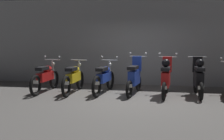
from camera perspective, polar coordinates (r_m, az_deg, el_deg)
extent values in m
plane|color=#565451|center=(7.45, 4.35, -6.56)|extent=(80.00, 80.00, 0.00)
cube|color=gray|center=(9.87, 5.83, 6.15)|extent=(16.00, 0.30, 3.22)
torus|color=black|center=(9.32, -12.58, -1.95)|extent=(0.12, 0.65, 0.65)
torus|color=black|center=(8.18, -16.42, -3.29)|extent=(0.12, 0.65, 0.65)
cube|color=red|center=(8.72, -14.41, -1.35)|extent=(0.26, 0.84, 0.28)
ellipsoid|color=red|center=(8.83, -14.00, 0.21)|extent=(0.28, 0.45, 0.22)
cube|color=black|center=(8.52, -15.02, 0.35)|extent=(0.27, 0.53, 0.10)
cylinder|color=#B7BABF|center=(9.15, -12.97, 2.22)|extent=(0.56, 0.06, 0.04)
sphere|color=#B7BABF|center=(9.26, -14.44, 2.85)|extent=(0.07, 0.07, 0.07)
sphere|color=#B7BABF|center=(9.03, -11.49, 2.84)|extent=(0.07, 0.07, 0.07)
cylinder|color=#B7BABF|center=(9.23, -12.77, -0.04)|extent=(0.06, 0.16, 0.65)
sphere|color=silver|center=(9.21, -12.81, 1.32)|extent=(0.12, 0.12, 0.12)
cube|color=white|center=(8.18, -16.35, -2.57)|extent=(0.16, 0.02, 0.10)
torus|color=black|center=(9.00, -7.02, -2.16)|extent=(0.11, 0.65, 0.65)
torus|color=black|center=(7.79, -10.00, -3.61)|extent=(0.11, 0.65, 0.65)
cube|color=gold|center=(8.36, -8.43, -1.54)|extent=(0.24, 0.84, 0.28)
ellipsoid|color=gold|center=(8.48, -8.10, 0.08)|extent=(0.27, 0.45, 0.22)
cube|color=black|center=(8.15, -8.89, 0.22)|extent=(0.25, 0.53, 0.10)
cylinder|color=#B7BABF|center=(8.82, -7.30, 2.18)|extent=(0.56, 0.05, 0.04)
cylinder|color=#B7BABF|center=(8.90, -7.16, -0.17)|extent=(0.06, 0.16, 0.65)
sphere|color=silver|center=(8.88, -7.18, 1.24)|extent=(0.12, 0.12, 0.12)
cube|color=white|center=(7.80, -9.95, -2.85)|extent=(0.16, 0.02, 0.10)
torus|color=black|center=(8.88, -0.37, -2.22)|extent=(0.18, 0.66, 0.65)
torus|color=black|center=(7.67, -3.41, -3.67)|extent=(0.18, 0.66, 0.65)
cube|color=#1E389E|center=(8.24, -1.78, -1.59)|extent=(0.34, 0.86, 0.28)
ellipsoid|color=#1E389E|center=(8.36, -1.43, 0.05)|extent=(0.32, 0.47, 0.22)
cube|color=black|center=(8.04, -2.22, 0.20)|extent=(0.31, 0.55, 0.10)
cylinder|color=#B7BABF|center=(8.70, -0.59, 2.17)|extent=(0.56, 0.12, 0.04)
sphere|color=#B7BABF|center=(8.78, -2.20, 2.86)|extent=(0.07, 0.07, 0.07)
sphere|color=#B7BABF|center=(8.61, 1.06, 2.79)|extent=(0.07, 0.07, 0.07)
cylinder|color=#B7BABF|center=(8.79, -0.48, -0.21)|extent=(0.08, 0.17, 0.65)
sphere|color=silver|center=(8.76, -0.48, 1.22)|extent=(0.12, 0.12, 0.12)
cube|color=white|center=(7.68, -3.34, -2.90)|extent=(0.16, 0.03, 0.10)
torus|color=black|center=(8.68, 5.79, -2.87)|extent=(0.18, 0.54, 0.53)
torus|color=black|center=(7.58, 3.78, -4.27)|extent=(0.18, 0.54, 0.53)
cube|color=#1E389E|center=(8.08, 4.87, -1.64)|extent=(0.34, 0.76, 0.44)
cube|color=#1E389E|center=(8.37, 5.48, 1.40)|extent=(0.30, 0.16, 0.48)
cube|color=black|center=(7.89, 4.61, 0.50)|extent=(0.32, 0.55, 0.10)
cylinder|color=#B7BABF|center=(8.48, 5.72, 2.96)|extent=(0.56, 0.13, 0.04)
sphere|color=#B7BABF|center=(8.54, 4.02, 3.68)|extent=(0.07, 0.07, 0.07)
sphere|color=#B7BABF|center=(8.42, 7.45, 3.59)|extent=(0.07, 0.07, 0.07)
cylinder|color=#B7BABF|center=(8.57, 5.75, -0.15)|extent=(0.08, 0.15, 0.85)
sphere|color=silver|center=(8.54, 5.78, 1.98)|extent=(0.12, 0.12, 0.12)
cube|color=white|center=(7.58, 3.83, -3.49)|extent=(0.16, 0.04, 0.10)
torus|color=black|center=(8.56, 12.00, -3.12)|extent=(0.15, 0.54, 0.53)
torus|color=black|center=(7.43, 11.29, -4.61)|extent=(0.15, 0.54, 0.53)
cube|color=red|center=(7.95, 11.72, -1.90)|extent=(0.31, 0.76, 0.44)
cube|color=red|center=(8.24, 11.99, 1.20)|extent=(0.29, 0.15, 0.48)
cube|color=black|center=(7.75, 11.68, 0.27)|extent=(0.30, 0.55, 0.10)
cylinder|color=#B7BABF|center=(8.36, 12.10, 2.79)|extent=(0.56, 0.10, 0.04)
sphere|color=#B7BABF|center=(8.38, 10.34, 3.53)|extent=(0.07, 0.07, 0.07)
sphere|color=#B7BABF|center=(8.34, 13.90, 3.42)|extent=(0.07, 0.07, 0.07)
cylinder|color=#B7BABF|center=(8.45, 12.05, -0.37)|extent=(0.07, 0.15, 0.85)
sphere|color=silver|center=(8.42, 12.10, 1.79)|extent=(0.12, 0.12, 0.12)
cube|color=white|center=(7.43, 11.33, -3.82)|extent=(0.16, 0.03, 0.10)
sphere|color=black|center=(7.73, 11.71, 1.52)|extent=(0.24, 0.24, 0.24)
torus|color=black|center=(8.80, 17.84, -3.03)|extent=(0.10, 0.53, 0.53)
torus|color=black|center=(7.68, 18.89, -4.47)|extent=(0.10, 0.53, 0.53)
cube|color=black|center=(8.20, 18.40, -1.84)|extent=(0.24, 0.74, 0.44)
cube|color=black|center=(8.49, 18.19, 1.17)|extent=(0.28, 0.13, 0.48)
cube|color=black|center=(8.00, 18.64, 0.25)|extent=(0.25, 0.53, 0.10)
cylinder|color=#B7BABF|center=(8.61, 18.13, 2.72)|extent=(0.56, 0.05, 0.04)
cylinder|color=#B7BABF|center=(8.70, 17.98, -0.35)|extent=(0.06, 0.15, 0.85)
sphere|color=silver|center=(8.67, 18.06, 1.75)|extent=(0.12, 0.12, 0.12)
cube|color=white|center=(7.69, 18.89, -3.71)|extent=(0.16, 0.02, 0.10)
sphere|color=black|center=(7.98, 18.68, 1.46)|extent=(0.24, 0.24, 0.24)
sphere|color=#B7BABF|center=(8.82, 22.78, 2.35)|extent=(0.07, 0.07, 0.07)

